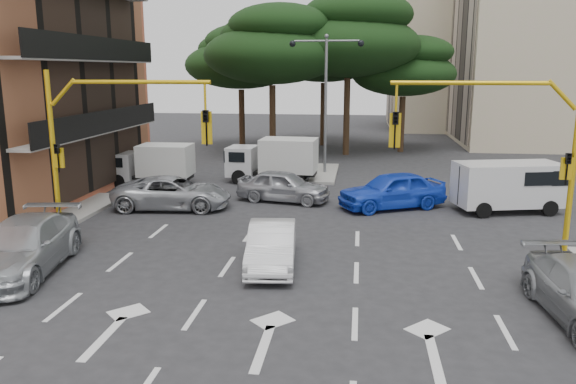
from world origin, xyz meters
name	(u,v)px	position (x,y,z in m)	size (l,w,h in m)	color
ground	(291,270)	(0.00, 0.00, 0.00)	(120.00, 120.00, 0.00)	#28282B
median_strip	(325,173)	(0.00, 16.00, 0.07)	(1.40, 6.00, 0.15)	gray
apartment_beige_far	(472,45)	(12.95, 44.00, 8.35)	(16.20, 12.15, 16.70)	#BEB68E
pine_left_near	(273,45)	(-3.94, 21.96, 7.60)	(9.15, 9.15, 10.23)	#382616
pine_center	(349,35)	(1.06, 23.96, 8.30)	(9.98, 9.98, 11.16)	#382616
pine_left_far	(241,57)	(-6.94, 25.96, 6.91)	(8.32, 8.32, 9.30)	#382616
pine_right	(405,66)	(5.06, 25.96, 6.22)	(7.49, 7.49, 8.37)	#382616
pine_back	(325,48)	(-0.94, 28.96, 7.60)	(9.15, 9.15, 10.23)	#382616
signal_mast_right	(515,139)	(6.80, 1.99, 3.88)	(5.79, 0.37, 6.00)	gold
signal_mast_left	(101,133)	(-6.80, 1.99, 3.88)	(5.79, 0.37, 6.00)	gold
street_lamp_center	(326,80)	(0.00, 16.00, 5.43)	(4.16, 0.36, 7.77)	slate
car_white_hatch	(272,245)	(-0.63, 0.25, 0.67)	(1.42, 4.06, 1.34)	silver
car_blue_compact	(392,190)	(3.45, 8.30, 0.81)	(1.91, 4.74, 1.62)	blue
car_silver_wagon	(22,247)	(-8.00, -1.23, 0.79)	(2.21, 5.44, 1.58)	#A8ACB0
car_silver_cross_a	(172,193)	(-6.12, 7.00, 0.71)	(2.35, 5.10, 1.42)	#ACAFB4
car_silver_cross_b	(284,186)	(-1.46, 9.00, 0.73)	(1.73, 4.29, 1.46)	#A7A8AF
van_white	(507,187)	(8.32, 8.32, 1.09)	(1.97, 4.35, 2.17)	silver
box_truck_a	(151,165)	(-8.84, 11.68, 1.09)	(1.87, 4.44, 2.19)	silver
box_truck_b	(273,160)	(-2.64, 13.38, 1.20)	(2.05, 4.87, 2.40)	silver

